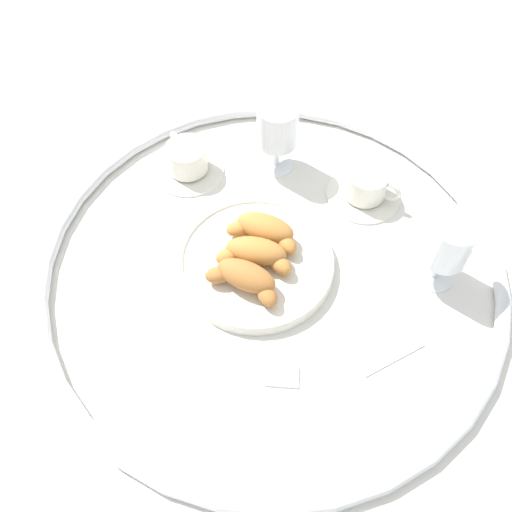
{
  "coord_description": "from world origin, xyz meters",
  "views": [
    {
      "loc": [
        -0.26,
        0.44,
        0.79
      ],
      "look_at": [
        0.02,
        0.01,
        0.03
      ],
      "focal_mm": 39.21,
      "sensor_mm": 36.0,
      "label": 1
    }
  ],
  "objects_px": {
    "croissant_extra": "(245,278)",
    "folded_napkin": "(375,332)",
    "pastry_plate": "(256,262)",
    "coffee_cup_far": "(366,187)",
    "juice_glass_right": "(449,243)",
    "croissant_small": "(256,253)",
    "sugar_packet": "(282,376)",
    "juice_glass_left": "(277,128)",
    "coffee_cup_near": "(187,160)",
    "croissant_large": "(265,230)"
  },
  "relations": [
    {
      "from": "coffee_cup_near",
      "to": "folded_napkin",
      "type": "relative_size",
      "value": 1.24
    },
    {
      "from": "croissant_large",
      "to": "juice_glass_left",
      "type": "relative_size",
      "value": 0.96
    },
    {
      "from": "croissant_extra",
      "to": "coffee_cup_far",
      "type": "distance_m",
      "value": 0.3
    },
    {
      "from": "croissant_small",
      "to": "coffee_cup_near",
      "type": "bearing_deg",
      "value": -26.33
    },
    {
      "from": "pastry_plate",
      "to": "croissant_extra",
      "type": "xyz_separation_m",
      "value": [
        -0.01,
        0.05,
        0.03
      ]
    },
    {
      "from": "croissant_large",
      "to": "folded_napkin",
      "type": "distance_m",
      "value": 0.24
    },
    {
      "from": "coffee_cup_far",
      "to": "juice_glass_right",
      "type": "height_order",
      "value": "juice_glass_right"
    },
    {
      "from": "coffee_cup_far",
      "to": "juice_glass_left",
      "type": "height_order",
      "value": "juice_glass_left"
    },
    {
      "from": "croissant_extra",
      "to": "coffee_cup_far",
      "type": "height_order",
      "value": "croissant_extra"
    },
    {
      "from": "sugar_packet",
      "to": "juice_glass_left",
      "type": "bearing_deg",
      "value": -85.8
    },
    {
      "from": "pastry_plate",
      "to": "coffee_cup_far",
      "type": "xyz_separation_m",
      "value": [
        -0.08,
        -0.24,
        0.01
      ]
    },
    {
      "from": "coffee_cup_near",
      "to": "coffee_cup_far",
      "type": "bearing_deg",
      "value": -157.6
    },
    {
      "from": "croissant_extra",
      "to": "coffee_cup_near",
      "type": "bearing_deg",
      "value": -33.79
    },
    {
      "from": "juice_glass_left",
      "to": "pastry_plate",
      "type": "bearing_deg",
      "value": 114.31
    },
    {
      "from": "folded_napkin",
      "to": "sugar_packet",
      "type": "bearing_deg",
      "value": 59.87
    },
    {
      "from": "coffee_cup_far",
      "to": "coffee_cup_near",
      "type": "bearing_deg",
      "value": 22.4
    },
    {
      "from": "juice_glass_right",
      "to": "croissant_extra",
      "type": "bearing_deg",
      "value": 39.3
    },
    {
      "from": "sugar_packet",
      "to": "folded_napkin",
      "type": "bearing_deg",
      "value": -149.58
    },
    {
      "from": "folded_napkin",
      "to": "juice_glass_right",
      "type": "bearing_deg",
      "value": -102.66
    },
    {
      "from": "croissant_extra",
      "to": "folded_napkin",
      "type": "xyz_separation_m",
      "value": [
        -0.21,
        -0.05,
        -0.04
      ]
    },
    {
      "from": "pastry_plate",
      "to": "coffee_cup_far",
      "type": "bearing_deg",
      "value": -108.77
    },
    {
      "from": "coffee_cup_far",
      "to": "juice_glass_left",
      "type": "xyz_separation_m",
      "value": [
        0.18,
        0.02,
        0.07
      ]
    },
    {
      "from": "croissant_large",
      "to": "juice_glass_right",
      "type": "height_order",
      "value": "juice_glass_right"
    },
    {
      "from": "coffee_cup_near",
      "to": "juice_glass_right",
      "type": "distance_m",
      "value": 0.49
    },
    {
      "from": "croissant_extra",
      "to": "coffee_cup_near",
      "type": "distance_m",
      "value": 0.29
    },
    {
      "from": "croissant_extra",
      "to": "juice_glass_left",
      "type": "relative_size",
      "value": 0.97
    },
    {
      "from": "folded_napkin",
      "to": "croissant_extra",
      "type": "bearing_deg",
      "value": 13.5
    },
    {
      "from": "croissant_large",
      "to": "juice_glass_left",
      "type": "distance_m",
      "value": 0.2
    },
    {
      "from": "pastry_plate",
      "to": "croissant_large",
      "type": "height_order",
      "value": "croissant_large"
    },
    {
      "from": "sugar_packet",
      "to": "pastry_plate",
      "type": "bearing_deg",
      "value": -74.8
    },
    {
      "from": "pastry_plate",
      "to": "juice_glass_right",
      "type": "distance_m",
      "value": 0.31
    },
    {
      "from": "pastry_plate",
      "to": "sugar_packet",
      "type": "xyz_separation_m",
      "value": [
        -0.14,
        0.14,
        -0.01
      ]
    },
    {
      "from": "pastry_plate",
      "to": "croissant_large",
      "type": "xyz_separation_m",
      "value": [
        0.01,
        -0.05,
        0.03
      ]
    },
    {
      "from": "coffee_cup_far",
      "to": "sugar_packet",
      "type": "relative_size",
      "value": 2.72
    },
    {
      "from": "pastry_plate",
      "to": "juice_glass_left",
      "type": "bearing_deg",
      "value": -65.69
    },
    {
      "from": "croissant_small",
      "to": "juice_glass_right",
      "type": "height_order",
      "value": "juice_glass_right"
    },
    {
      "from": "coffee_cup_far",
      "to": "folded_napkin",
      "type": "relative_size",
      "value": 1.24
    },
    {
      "from": "croissant_small",
      "to": "sugar_packet",
      "type": "bearing_deg",
      "value": 135.0
    },
    {
      "from": "sugar_packet",
      "to": "folded_napkin",
      "type": "relative_size",
      "value": 0.45
    },
    {
      "from": "croissant_extra",
      "to": "sugar_packet",
      "type": "distance_m",
      "value": 0.16
    },
    {
      "from": "juice_glass_left",
      "to": "croissant_extra",
      "type": "bearing_deg",
      "value": 112.6
    },
    {
      "from": "croissant_small",
      "to": "sugar_packet",
      "type": "relative_size",
      "value": 2.54
    },
    {
      "from": "croissant_small",
      "to": "croissant_extra",
      "type": "xyz_separation_m",
      "value": [
        -0.01,
        0.05,
        0.0
      ]
    },
    {
      "from": "folded_napkin",
      "to": "coffee_cup_far",
      "type": "bearing_deg",
      "value": -59.1
    },
    {
      "from": "coffee_cup_near",
      "to": "juice_glass_left",
      "type": "height_order",
      "value": "juice_glass_left"
    },
    {
      "from": "coffee_cup_near",
      "to": "juice_glass_left",
      "type": "relative_size",
      "value": 0.97
    },
    {
      "from": "coffee_cup_near",
      "to": "sugar_packet",
      "type": "height_order",
      "value": "coffee_cup_near"
    },
    {
      "from": "coffee_cup_far",
      "to": "folded_napkin",
      "type": "distance_m",
      "value": 0.28
    },
    {
      "from": "juice_glass_right",
      "to": "folded_napkin",
      "type": "height_order",
      "value": "juice_glass_right"
    },
    {
      "from": "juice_glass_left",
      "to": "folded_napkin",
      "type": "relative_size",
      "value": 1.27
    }
  ]
}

